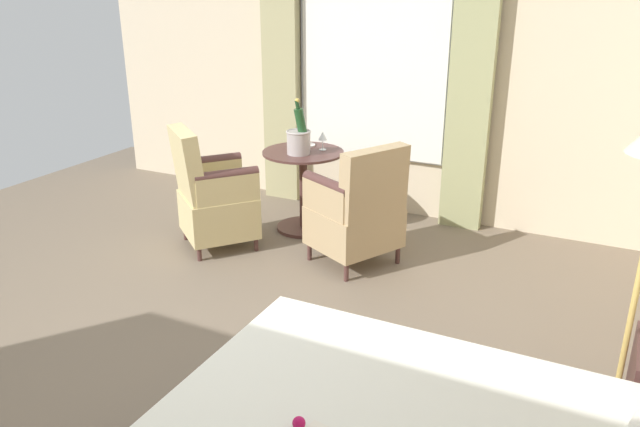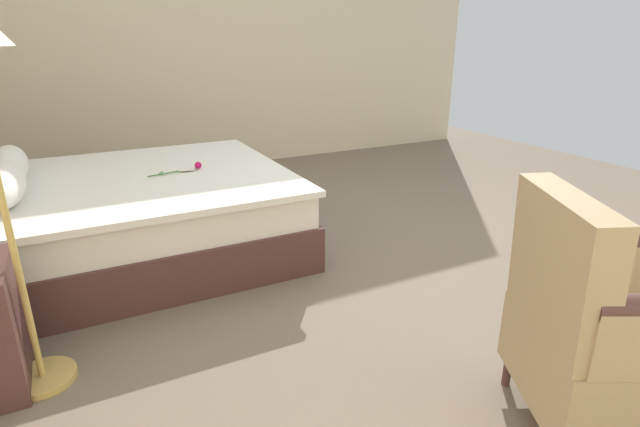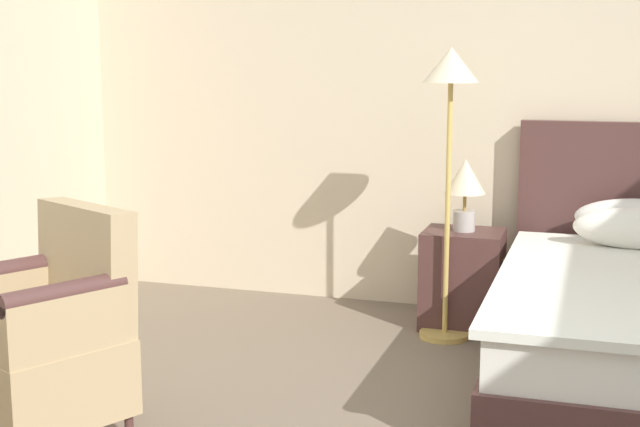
{
  "view_description": "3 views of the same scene",
  "coord_description": "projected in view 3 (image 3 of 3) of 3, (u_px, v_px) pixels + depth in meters",
  "views": [
    {
      "loc": [
        2.38,
        2.07,
        2.08
      ],
      "look_at": [
        -0.43,
        0.69,
        0.89
      ],
      "focal_mm": 35.0,
      "sensor_mm": 36.0,
      "label": 1
    },
    {
      "loc": [
        -2.61,
        1.98,
        1.45
      ],
      "look_at": [
        -0.72,
        1.01,
        0.68
      ],
      "focal_mm": 28.0,
      "sensor_mm": 36.0,
      "label": 2
    },
    {
      "loc": [
        0.37,
        -2.52,
        1.53
      ],
      "look_at": [
        -0.78,
        1.07,
        0.88
      ],
      "focal_mm": 50.0,
      "sensor_mm": 36.0,
      "label": 3
    }
  ],
  "objects": [
    {
      "name": "bedside_lamp",
      "position": [
        465.0,
        183.0,
        5.03
      ],
      "size": [
        0.23,
        0.23,
        0.41
      ],
      "color": "#AFA9A3",
      "rests_on": "nightstand"
    },
    {
      "name": "wall_headboard_side",
      "position": [
        542.0,
        66.0,
        5.23
      ],
      "size": [
        5.96,
        0.12,
        2.99
      ],
      "color": "beige",
      "rests_on": "ground"
    },
    {
      "name": "floor_lamp_brass",
      "position": [
        450.0,
        106.0,
        4.75
      ],
      "size": [
        0.3,
        0.3,
        1.6
      ],
      "color": "tan",
      "rests_on": "ground"
    },
    {
      "name": "armchair_by_window",
      "position": [
        50.0,
        339.0,
        3.53
      ],
      "size": [
        0.77,
        0.76,
        0.96
      ],
      "color": "#4D2F2C",
      "rests_on": "ground"
    },
    {
      "name": "nightstand",
      "position": [
        463.0,
        279.0,
        5.12
      ],
      "size": [
        0.47,
        0.38,
        0.57
      ],
      "color": "#4D2F2C",
      "rests_on": "ground"
    }
  ]
}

